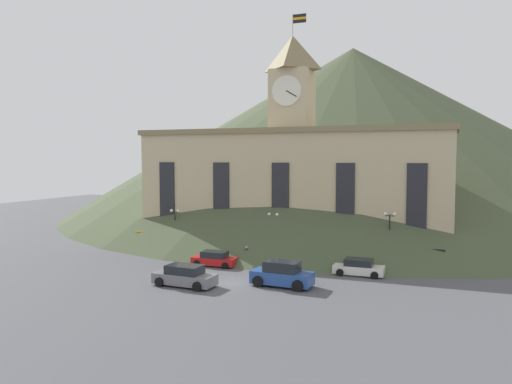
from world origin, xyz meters
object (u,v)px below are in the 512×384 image
car_blue_van (282,275)px  car_gray_pickup (185,276)px  pedestrian (247,254)px  car_white_taxi (359,268)px  street_lamp_center (175,220)px  car_red_sedan (215,259)px  street_lamp_right (273,224)px  street_lamp_far_right (390,227)px

car_blue_van → car_gray_pickup: bearing=23.5°
pedestrian → car_gray_pickup: bearing=130.9°
car_white_taxi → car_blue_van: bearing=-130.4°
car_white_taxi → pedestrian: (-11.37, 0.98, 0.28)m
street_lamp_center → car_red_sedan: street_lamp_center is taller
street_lamp_center → pedestrian: 12.34m
car_blue_van → street_lamp_right: bearing=-64.4°
street_lamp_center → street_lamp_right: street_lamp_right is taller
street_lamp_center → car_white_taxi: bearing=-14.8°
car_red_sedan → pedestrian: 3.30m
car_blue_van → car_red_sedan: car_blue_van is taller
street_lamp_center → car_red_sedan: 11.31m
street_lamp_right → street_lamp_center: bearing=180.0°
street_lamp_far_right → street_lamp_right: bearing=-180.0°
street_lamp_right → pedestrian: 5.65m
car_gray_pickup → car_white_taxi: car_gray_pickup is taller
car_gray_pickup → car_red_sedan: 7.97m
street_lamp_center → car_red_sedan: bearing=-39.5°
street_lamp_right → car_gray_pickup: (-2.68, -14.88, -2.62)m
street_lamp_center → car_gray_pickup: (9.49, -14.88, -2.59)m
street_lamp_center → car_white_taxi: (22.41, -5.93, -2.70)m
street_lamp_center → pedestrian: bearing=-24.1°
car_blue_van → street_lamp_far_right: bearing=-117.9°
street_lamp_center → street_lamp_right: size_ratio=0.99×
street_lamp_right → car_gray_pickup: bearing=-100.2°
street_lamp_right → car_white_taxi: street_lamp_right is taller
street_lamp_center → street_lamp_right: 12.18m
car_red_sedan → street_lamp_right: bearing=60.1°
car_gray_pickup → car_red_sedan: car_gray_pickup is taller
street_lamp_far_right → car_blue_van: street_lamp_far_right is taller
car_gray_pickup → pedestrian: (1.55, 9.93, 0.16)m
car_blue_van → pedestrian: car_blue_van is taller
car_gray_pickup → pedestrian: bearing=84.3°
street_lamp_far_right → pedestrian: street_lamp_far_right is taller
car_white_taxi → pedestrian: size_ratio=2.54×
street_lamp_right → car_blue_van: size_ratio=0.90×
street_lamp_right → car_gray_pickup: 15.35m
street_lamp_center → car_blue_van: (17.09, -12.11, -2.43)m
car_blue_van → car_red_sedan: 10.04m
car_gray_pickup → car_white_taxi: bearing=37.9°
street_lamp_right → street_lamp_far_right: 12.30m
street_lamp_far_right → pedestrian: (-13.42, -4.95, -2.80)m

